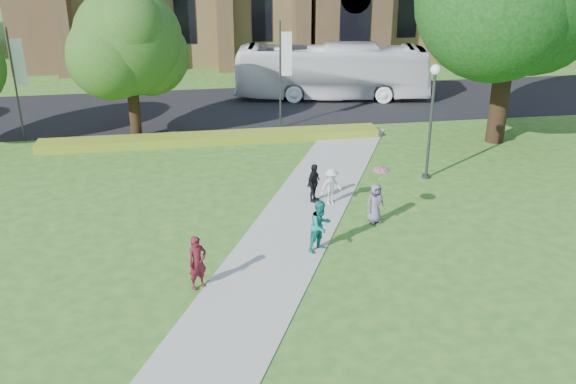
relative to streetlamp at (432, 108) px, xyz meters
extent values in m
plane|color=#2E671F|center=(-7.50, -6.50, -3.30)|extent=(160.00, 160.00, 0.00)
cube|color=black|center=(-7.50, 13.50, -3.29)|extent=(160.00, 10.00, 0.02)
cube|color=#B2B2A8|center=(-7.50, -5.50, -3.28)|extent=(15.58, 28.54, 0.04)
cube|color=gold|center=(-9.50, 6.70, -3.07)|extent=(18.00, 1.40, 0.45)
cube|color=brown|center=(2.50, 24.50, 1.20)|extent=(6.00, 2.50, 9.00)
cylinder|color=#38383D|center=(0.00, 0.00, -0.90)|extent=(0.14, 0.14, 4.80)
sphere|color=white|center=(0.00, 0.00, 1.72)|extent=(0.44, 0.44, 0.44)
cylinder|color=#38383D|center=(0.00, 0.00, -3.22)|extent=(0.36, 0.36, 0.15)
cylinder|color=#332114|center=(5.50, 4.50, 0.00)|extent=(0.96, 0.96, 6.60)
cylinder|color=#332114|center=(-13.50, 8.00, -1.23)|extent=(0.60, 0.60, 4.12)
sphere|color=#295018|center=(-13.50, 8.00, 1.95)|extent=(5.60, 5.60, 5.60)
cylinder|color=#38383D|center=(-5.50, 8.70, -0.30)|extent=(0.10, 0.10, 6.00)
cube|color=white|center=(-5.15, 8.70, 0.90)|extent=(0.60, 0.02, 2.40)
cylinder|color=#38383D|center=(-19.50, 8.70, -0.30)|extent=(0.10, 0.10, 6.00)
cube|color=white|center=(-19.15, 8.70, 0.90)|extent=(0.60, 0.02, 2.40)
imported|color=silver|center=(-1.19, 14.75, -1.51)|extent=(13.03, 5.25, 3.54)
imported|color=#58141E|center=(-10.63, -8.06, -2.35)|extent=(0.79, 0.71, 1.80)
imported|color=#197D73|center=(-6.26, -6.20, -2.30)|extent=(1.18, 1.11, 1.92)
imported|color=silver|center=(-4.99, -2.25, -2.48)|extent=(1.13, 0.87, 1.54)
imported|color=black|center=(-5.66, -1.89, -2.43)|extent=(0.93, 1.01, 1.66)
imported|color=slate|center=(-3.68, -4.23, -2.46)|extent=(0.87, 0.68, 1.59)
imported|color=#D09393|center=(-3.50, -4.13, -1.37)|extent=(0.78, 0.78, 0.59)
camera|label=1|loc=(-10.59, -26.14, 7.66)|focal=40.00mm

